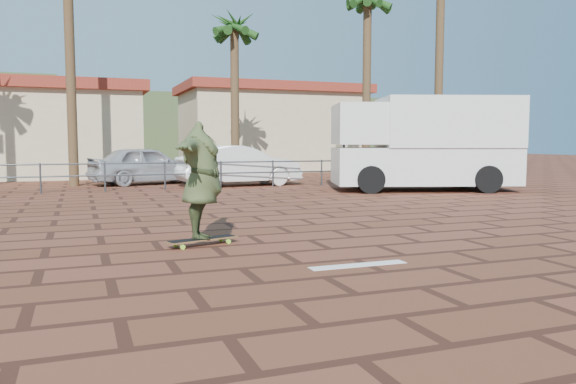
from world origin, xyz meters
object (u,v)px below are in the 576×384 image
Objects in this scene: campervan at (425,142)px; car_white at (239,166)px; skateboarder at (202,180)px; car_silver at (147,165)px; longboard at (203,240)px.

car_white is (-5.48, 4.27, -0.90)m from campervan.
skateboarder is at bearing -122.49° from campervan.
car_white reaches higher than car_silver.
campervan is 10.82m from car_silver.
skateboarder is 12.23m from campervan.
campervan is (9.44, 7.75, 0.62)m from skateboarder.
car_silver is at bearing 70.43° from longboard.
car_silver is 3.85m from car_white.
campervan is 7.00m from car_white.
car_silver is (0.70, 14.06, 0.66)m from longboard.
skateboarder is at bearing -73.04° from longboard.
campervan reaches higher than car_white.
campervan reaches higher than longboard.
car_silver is at bearing 52.12° from car_white.
car_white is (3.26, -2.05, 0.01)m from car_silver.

